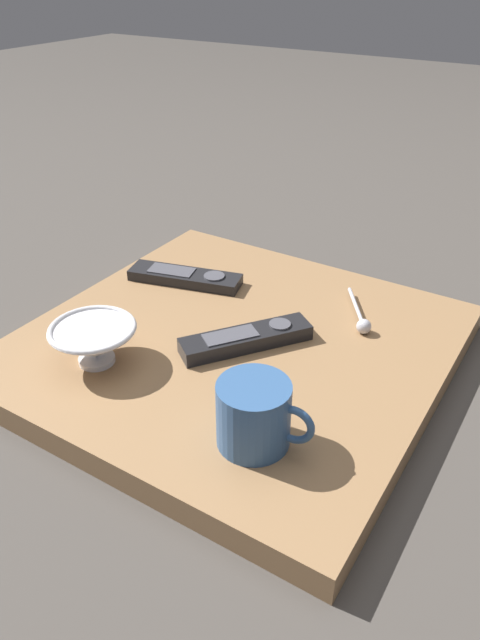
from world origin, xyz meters
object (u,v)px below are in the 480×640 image
at_px(coffee_mug, 255,415).
at_px(teaspoon, 362,321).
at_px(cereal_bowl, 94,342).
at_px(tv_remote_near, 246,339).
at_px(tv_remote_far, 185,277).

relative_size(coffee_mug, teaspoon, 1.07).
height_order(cereal_bowl, tv_remote_near, cereal_bowl).
bearing_deg(coffee_mug, tv_remote_far, 47.92).
bearing_deg(teaspoon, cereal_bowl, 135.10).
bearing_deg(cereal_bowl, tv_remote_far, 7.98).
xyz_separation_m(tv_remote_near, tv_remote_far, (0.11, 0.19, -0.00)).
bearing_deg(teaspoon, coffee_mug, 178.01).
height_order(cereal_bowl, teaspoon, cereal_bowl).
xyz_separation_m(coffee_mug, tv_remote_near, (0.17, 0.11, -0.03)).
xyz_separation_m(teaspoon, tv_remote_near, (-0.14, 0.13, 0.00)).
bearing_deg(coffee_mug, tv_remote_near, 34.38).
bearing_deg(tv_remote_far, coffee_mug, -132.08).
bearing_deg(coffee_mug, teaspoon, -1.99).
xyz_separation_m(cereal_bowl, tv_remote_near, (0.15, -0.16, -0.02)).
height_order(coffee_mug, teaspoon, coffee_mug).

